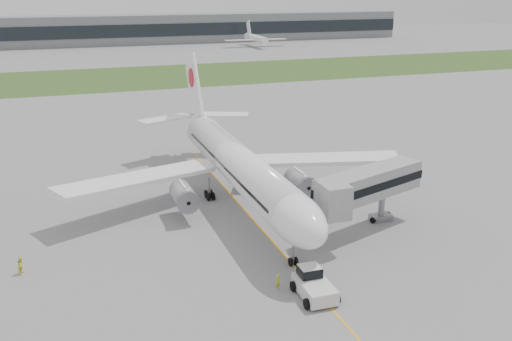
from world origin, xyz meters
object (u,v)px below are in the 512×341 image
object	(u,v)px
pushback_tug	(313,284)
jet_bridge	(364,186)
ground_crew_near	(278,281)
airliner	(236,162)

from	to	relation	value
pushback_tug	jet_bridge	distance (m)	17.18
pushback_tug	jet_bridge	bearing A→B (deg)	45.76
jet_bridge	ground_crew_near	xyz separation A→B (m)	(-14.61, -9.38, -4.90)
airliner	ground_crew_near	distance (m)	24.61
airliner	pushback_tug	xyz separation A→B (m)	(-0.59, -26.11, -4.48)
airliner	jet_bridge	bearing A→B (deg)	-52.23
jet_bridge	ground_crew_near	world-z (taller)	jet_bridge
pushback_tug	ground_crew_near	distance (m)	3.58
jet_bridge	ground_crew_near	size ratio (longest dim) A/B	9.97
airliner	jet_bridge	world-z (taller)	airliner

